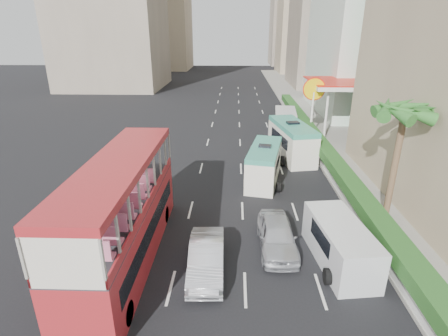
{
  "coord_description": "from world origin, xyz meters",
  "views": [
    {
      "loc": [
        -0.91,
        -13.99,
        10.31
      ],
      "look_at": [
        -1.5,
        4.0,
        3.2
      ],
      "focal_mm": 28.0,
      "sensor_mm": 36.0,
      "label": 1
    }
  ],
  "objects_px": {
    "panel_van_near": "(340,244)",
    "panel_van_far": "(285,120)",
    "car_silver_lane_a": "(207,271)",
    "minibus_far": "(292,141)",
    "van_asset": "(260,161)",
    "palm_tree": "(394,167)",
    "double_decker_bus": "(123,212)",
    "car_silver_lane_b": "(276,248)",
    "minibus_near": "(264,164)",
    "shell_station": "(339,107)"
  },
  "relations": [
    {
      "from": "car_silver_lane_a",
      "to": "double_decker_bus",
      "type": "bearing_deg",
      "value": 165.61
    },
    {
      "from": "car_silver_lane_b",
      "to": "van_asset",
      "type": "height_order",
      "value": "car_silver_lane_b"
    },
    {
      "from": "car_silver_lane_b",
      "to": "shell_station",
      "type": "xyz_separation_m",
      "value": [
        8.75,
        21.91,
        2.75
      ]
    },
    {
      "from": "minibus_near",
      "to": "panel_van_near",
      "type": "bearing_deg",
      "value": -62.34
    },
    {
      "from": "van_asset",
      "to": "shell_station",
      "type": "bearing_deg",
      "value": 55.66
    },
    {
      "from": "van_asset",
      "to": "double_decker_bus",
      "type": "bearing_deg",
      "value": -108.24
    },
    {
      "from": "minibus_near",
      "to": "car_silver_lane_a",
      "type": "bearing_deg",
      "value": -96.4
    },
    {
      "from": "panel_van_far",
      "to": "palm_tree",
      "type": "bearing_deg",
      "value": -75.15
    },
    {
      "from": "van_asset",
      "to": "palm_tree",
      "type": "height_order",
      "value": "palm_tree"
    },
    {
      "from": "minibus_far",
      "to": "palm_tree",
      "type": "height_order",
      "value": "palm_tree"
    },
    {
      "from": "car_silver_lane_a",
      "to": "minibus_near",
      "type": "distance_m",
      "value": 11.18
    },
    {
      "from": "double_decker_bus",
      "to": "minibus_far",
      "type": "xyz_separation_m",
      "value": [
        9.96,
        14.96,
        -1.04
      ]
    },
    {
      "from": "double_decker_bus",
      "to": "minibus_near",
      "type": "xyz_separation_m",
      "value": [
        7.23,
        9.73,
        -1.24
      ]
    },
    {
      "from": "minibus_near",
      "to": "van_asset",
      "type": "bearing_deg",
      "value": 101.66
    },
    {
      "from": "car_silver_lane_a",
      "to": "panel_van_far",
      "type": "distance_m",
      "value": 25.61
    },
    {
      "from": "panel_van_far",
      "to": "palm_tree",
      "type": "height_order",
      "value": "palm_tree"
    },
    {
      "from": "car_silver_lane_a",
      "to": "van_asset",
      "type": "distance_m",
      "value": 15.02
    },
    {
      "from": "shell_station",
      "to": "panel_van_near",
      "type": "bearing_deg",
      "value": -104.53
    },
    {
      "from": "car_silver_lane_b",
      "to": "double_decker_bus",
      "type": "bearing_deg",
      "value": -172.8
    },
    {
      "from": "car_silver_lane_a",
      "to": "minibus_near",
      "type": "relative_size",
      "value": 0.76
    },
    {
      "from": "minibus_near",
      "to": "palm_tree",
      "type": "bearing_deg",
      "value": -29.86
    },
    {
      "from": "van_asset",
      "to": "minibus_near",
      "type": "distance_m",
      "value": 4.26
    },
    {
      "from": "van_asset",
      "to": "minibus_far",
      "type": "distance_m",
      "value": 3.35
    },
    {
      "from": "shell_station",
      "to": "car_silver_lane_b",
      "type": "bearing_deg",
      "value": -111.76
    },
    {
      "from": "double_decker_bus",
      "to": "palm_tree",
      "type": "height_order",
      "value": "palm_tree"
    },
    {
      "from": "car_silver_lane_a",
      "to": "panel_van_far",
      "type": "height_order",
      "value": "panel_van_far"
    },
    {
      "from": "palm_tree",
      "to": "van_asset",
      "type": "bearing_deg",
      "value": 123.96
    },
    {
      "from": "car_silver_lane_a",
      "to": "shell_station",
      "type": "distance_m",
      "value": 26.9
    },
    {
      "from": "minibus_near",
      "to": "panel_van_far",
      "type": "relative_size",
      "value": 1.07
    },
    {
      "from": "double_decker_bus",
      "to": "car_silver_lane_b",
      "type": "bearing_deg",
      "value": 8.54
    },
    {
      "from": "van_asset",
      "to": "car_silver_lane_a",
      "type": "bearing_deg",
      "value": -93.52
    },
    {
      "from": "double_decker_bus",
      "to": "shell_station",
      "type": "relative_size",
      "value": 1.38
    },
    {
      "from": "car_silver_lane_b",
      "to": "minibus_far",
      "type": "bearing_deg",
      "value": 77.6
    },
    {
      "from": "panel_van_near",
      "to": "shell_station",
      "type": "xyz_separation_m",
      "value": [
        5.93,
        22.9,
        1.76
      ]
    },
    {
      "from": "shell_station",
      "to": "minibus_near",
      "type": "bearing_deg",
      "value": -123.46
    },
    {
      "from": "van_asset",
      "to": "shell_station",
      "type": "xyz_separation_m",
      "value": [
        8.8,
        9.21,
        2.75
      ]
    },
    {
      "from": "double_decker_bus",
      "to": "palm_tree",
      "type": "bearing_deg",
      "value": 16.16
    },
    {
      "from": "double_decker_bus",
      "to": "panel_van_far",
      "type": "xyz_separation_m",
      "value": [
        10.59,
        23.84,
        -1.44
      ]
    },
    {
      "from": "minibus_far",
      "to": "panel_van_far",
      "type": "relative_size",
      "value": 1.23
    },
    {
      "from": "van_asset",
      "to": "panel_van_far",
      "type": "relative_size",
      "value": 0.78
    },
    {
      "from": "panel_van_near",
      "to": "panel_van_far",
      "type": "height_order",
      "value": "panel_van_far"
    },
    {
      "from": "minibus_far",
      "to": "panel_van_near",
      "type": "height_order",
      "value": "minibus_far"
    },
    {
      "from": "minibus_far",
      "to": "shell_station",
      "type": "bearing_deg",
      "value": 42.26
    },
    {
      "from": "car_silver_lane_a",
      "to": "minibus_far",
      "type": "xyz_separation_m",
      "value": [
        6.1,
        15.81,
        1.49
      ]
    },
    {
      "from": "panel_van_near",
      "to": "panel_van_far",
      "type": "xyz_separation_m",
      "value": [
        0.53,
        23.74,
        0.1
      ]
    },
    {
      "from": "van_asset",
      "to": "panel_van_far",
      "type": "distance_m",
      "value": 10.66
    },
    {
      "from": "car_silver_lane_b",
      "to": "van_asset",
      "type": "xyz_separation_m",
      "value": [
        -0.05,
        12.7,
        0.0
      ]
    },
    {
      "from": "panel_van_near",
      "to": "shell_station",
      "type": "relative_size",
      "value": 0.62
    },
    {
      "from": "double_decker_bus",
      "to": "palm_tree",
      "type": "distance_m",
      "value": 14.39
    },
    {
      "from": "car_silver_lane_b",
      "to": "palm_tree",
      "type": "bearing_deg",
      "value": 22.62
    }
  ]
}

